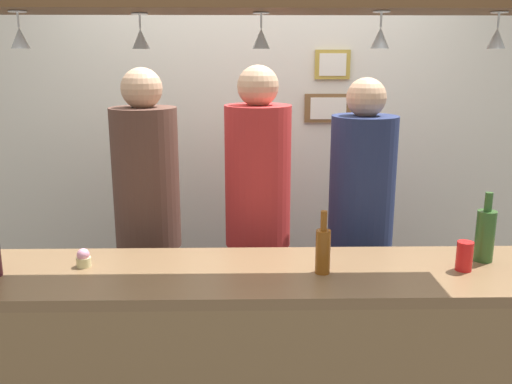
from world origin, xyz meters
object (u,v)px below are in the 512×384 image
person_right_navy_shirt (361,208)px  picture_frame_lower_pair (328,108)px  cupcake (84,258)px  picture_frame_upper_small (332,65)px  person_middle_red_shirt (258,201)px  drink_can (464,256)px  bottle_champagne_green (485,234)px  person_left_brown_shirt (147,203)px  bottle_beer_amber_tall (323,249)px

person_right_navy_shirt → picture_frame_lower_pair: bearing=96.1°
cupcake → picture_frame_upper_small: 1.97m
person_middle_red_shirt → drink_can: (0.82, -0.68, -0.05)m
person_middle_red_shirt → bottle_champagne_green: size_ratio=5.88×
cupcake → picture_frame_upper_small: bearing=47.9°
person_middle_red_shirt → cupcake: person_middle_red_shirt is taller
bottle_champagne_green → picture_frame_lower_pair: picture_frame_lower_pair is taller
person_left_brown_shirt → cupcake: 0.64m
bottle_champagne_green → person_right_navy_shirt: bearing=125.3°
person_left_brown_shirt → person_right_navy_shirt: (1.12, 0.00, -0.03)m
bottle_champagne_green → drink_can: bearing=-139.4°
cupcake → person_middle_red_shirt: bearing=39.7°
person_middle_red_shirt → person_right_navy_shirt: 0.54m
drink_can → picture_frame_upper_small: picture_frame_upper_small is taller
person_middle_red_shirt → cupcake: (-0.74, -0.61, -0.08)m
picture_frame_upper_small → cupcake: bearing=-132.1°
person_middle_red_shirt → person_right_navy_shirt: size_ratio=1.04×
bottle_champagne_green → picture_frame_upper_small: size_ratio=1.36×
bottle_champagne_green → person_left_brown_shirt: bearing=159.4°
person_right_navy_shirt → drink_can: bearing=-67.5°
person_middle_red_shirt → cupcake: size_ratio=22.63×
cupcake → person_left_brown_shirt: bearing=75.2°
picture_frame_lower_pair → person_right_navy_shirt: bearing=-83.9°
drink_can → picture_frame_upper_small: size_ratio=0.55×
picture_frame_upper_small → picture_frame_lower_pair: 0.27m
drink_can → cupcake: bearing=177.4°
person_middle_red_shirt → person_right_navy_shirt: person_middle_red_shirt is taller
bottle_champagne_green → picture_frame_upper_small: 1.55m
person_left_brown_shirt → picture_frame_lower_pair: bearing=35.4°
person_right_navy_shirt → drink_can: (0.28, -0.68, -0.01)m
person_middle_red_shirt → bottle_beer_amber_tall: size_ratio=6.79×
bottle_champagne_green → picture_frame_lower_pair: (-0.49, 1.31, 0.41)m
drink_can → cupcake: 1.56m
picture_frame_upper_small → picture_frame_lower_pair: bearing=180.0°
person_middle_red_shirt → picture_frame_lower_pair: 0.97m
cupcake → picture_frame_lower_pair: bearing=48.4°
person_left_brown_shirt → bottle_beer_amber_tall: 1.08m
person_left_brown_shirt → drink_can: size_ratio=14.37×
drink_can → person_left_brown_shirt: bearing=154.0°
picture_frame_upper_small → picture_frame_lower_pair: (-0.02, 0.00, -0.27)m
cupcake → picture_frame_lower_pair: size_ratio=0.26×
bottle_champagne_green → cupcake: bearing=-178.7°
person_left_brown_shirt → picture_frame_upper_small: size_ratio=7.97×
picture_frame_lower_pair → person_left_brown_shirt: bearing=-144.6°
person_left_brown_shirt → picture_frame_lower_pair: (1.04, 0.74, 0.42)m
bottle_beer_amber_tall → drink_can: 0.58m
person_right_navy_shirt → picture_frame_upper_small: bearing=94.7°
person_left_brown_shirt → bottle_champagne_green: person_left_brown_shirt is taller
person_right_navy_shirt → picture_frame_lower_pair: 0.87m
person_middle_red_shirt → picture_frame_upper_small: 1.12m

